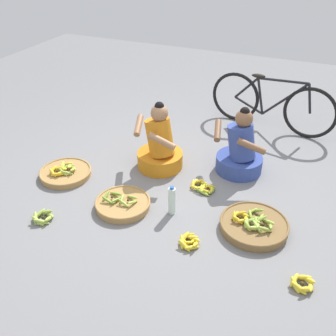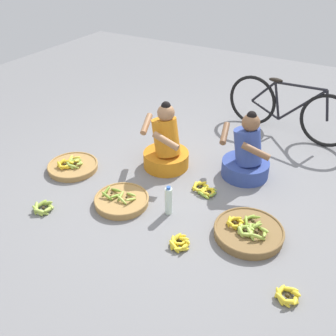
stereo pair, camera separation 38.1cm
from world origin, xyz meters
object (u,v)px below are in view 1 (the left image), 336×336
object	(u,v)px
loose_bananas_front_center	(43,217)
loose_bananas_mid_left	(189,241)
banana_basket_near_bicycle	(123,203)
bicycle_leaning	(271,104)
water_bottle	(172,201)
banana_basket_mid_right	(254,225)
loose_bananas_back_right	(203,187)
loose_bananas_front_right	(302,283)
vendor_woman_behind	(240,152)
vendor_woman_front	(160,147)
banana_basket_near_vendor	(65,172)

from	to	relation	value
loose_bananas_front_center	loose_bananas_mid_left	distance (m)	1.41
banana_basket_near_bicycle	loose_bananas_mid_left	world-z (taller)	banana_basket_near_bicycle
bicycle_leaning	water_bottle	xyz separation A→B (m)	(-0.50, -2.20, -0.21)
banana_basket_mid_right	loose_bananas_back_right	bearing A→B (deg)	147.22
bicycle_leaning	loose_bananas_front_right	xyz separation A→B (m)	(0.78, -2.63, -0.33)
loose_bananas_mid_left	loose_bananas_front_center	bearing A→B (deg)	-169.91
vendor_woman_behind	loose_bananas_front_right	distance (m)	1.69
banana_basket_near_bicycle	loose_bananas_mid_left	xyz separation A→B (m)	(0.78, -0.23, -0.01)
vendor_woman_front	loose_bananas_front_center	world-z (taller)	vendor_woman_front
banana_basket_near_vendor	loose_bananas_back_right	xyz separation A→B (m)	(1.49, 0.35, -0.01)
loose_bananas_front_center	loose_bananas_back_right	bearing A→B (deg)	40.82
vendor_woman_behind	bicycle_leaning	world-z (taller)	vendor_woman_behind
bicycle_leaning	loose_bananas_back_right	world-z (taller)	bicycle_leaning
loose_bananas_front_center	loose_bananas_mid_left	world-z (taller)	loose_bananas_front_center
vendor_woman_front	loose_bananas_mid_left	bearing A→B (deg)	-54.49
banana_basket_mid_right	loose_bananas_front_right	distance (m)	0.71
banana_basket_near_vendor	loose_bananas_front_center	distance (m)	0.76
loose_bananas_back_right	vendor_woman_behind	bearing A→B (deg)	63.90
banana_basket_mid_right	banana_basket_near_vendor	bearing A→B (deg)	178.52
bicycle_leaning	banana_basket_near_vendor	world-z (taller)	bicycle_leaning
banana_basket_near_vendor	loose_bananas_mid_left	xyz separation A→B (m)	(1.64, -0.47, -0.01)
loose_bananas_back_right	banana_basket_near_vendor	bearing A→B (deg)	-166.64
vendor_woman_front	loose_bananas_front_right	distance (m)	2.10
banana_basket_near_vendor	loose_bananas_back_right	bearing A→B (deg)	13.36
loose_bananas_front_center	loose_bananas_mid_left	bearing A→B (deg)	10.09
banana_basket_mid_right	vendor_woman_front	bearing A→B (deg)	152.45
vendor_woman_front	loose_bananas_back_right	distance (m)	0.69
vendor_woman_front	loose_bananas_mid_left	distance (m)	1.32
loose_bananas_back_right	loose_bananas_front_right	world-z (taller)	loose_bananas_front_right
vendor_woman_front	water_bottle	size ratio (longest dim) A/B	2.57
bicycle_leaning	banana_basket_near_vendor	xyz separation A→B (m)	(-1.84, -2.07, -0.32)
vendor_woman_front	bicycle_leaning	bearing A→B (deg)	57.07
bicycle_leaning	vendor_woman_front	bearing A→B (deg)	-122.93
banana_basket_near_bicycle	loose_bananas_back_right	bearing A→B (deg)	43.34
vendor_woman_front	loose_bananas_front_center	xyz separation A→B (m)	(-0.63, -1.31, -0.22)
bicycle_leaning	banana_basket_near_vendor	size ratio (longest dim) A/B	2.97
banana_basket_mid_right	water_bottle	distance (m)	0.80
vendor_woman_front	banana_basket_near_vendor	distance (m)	1.09
loose_bananas_front_center	loose_bananas_back_right	world-z (taller)	loose_bananas_front_center
banana_basket_mid_right	loose_bananas_back_right	size ratio (longest dim) A/B	2.22
banana_basket_mid_right	loose_bananas_mid_left	bearing A→B (deg)	-139.48
banana_basket_mid_right	vendor_woman_behind	bearing A→B (deg)	112.68
banana_basket_near_vendor	loose_bananas_front_center	bearing A→B (deg)	-70.52
bicycle_leaning	banana_basket_mid_right	bearing A→B (deg)	-82.39
loose_bananas_back_right	loose_bananas_front_center	bearing A→B (deg)	-139.18
loose_bananas_front_right	loose_bananas_back_right	bearing A→B (deg)	140.91
vendor_woman_front	banana_basket_mid_right	xyz separation A→B (m)	(1.24, -0.65, -0.21)
banana_basket_near_bicycle	loose_bananas_back_right	world-z (taller)	banana_basket_near_bicycle
banana_basket_near_vendor	banana_basket_mid_right	distance (m)	2.13
bicycle_leaning	loose_bananas_back_right	size ratio (longest dim) A/B	5.92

